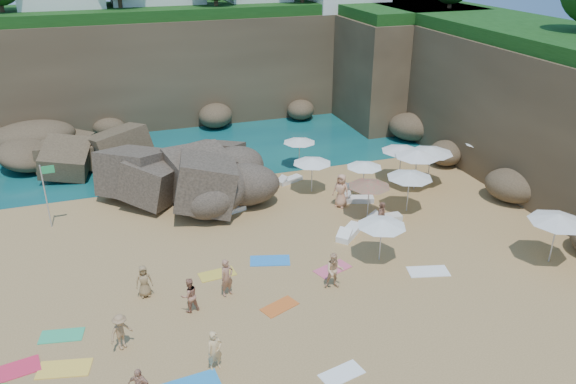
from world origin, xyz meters
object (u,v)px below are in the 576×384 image
object	(u,v)px
parasol_0	(364,165)
person_stand_5	(198,200)
parasol_2	(402,148)
person_stand_2	(207,200)
person_stand_4	(341,191)
parasol_1	(299,140)
flag_pole	(47,188)
person_stand_0	(215,351)
person_stand_1	(189,295)
person_stand_3	(381,219)
lounger_0	(230,210)
rock_outcrop	(176,196)

from	to	relation	value
parasol_0	person_stand_5	world-z (taller)	parasol_0
person_stand_5	parasol_2	bearing A→B (deg)	-10.28
person_stand_2	person_stand_4	size ratio (longest dim) A/B	0.95
parasol_1	person_stand_2	size ratio (longest dim) A/B	1.14
parasol_2	person_stand_4	bearing A→B (deg)	-156.31
flag_pole	parasol_2	size ratio (longest dim) A/B	1.41
person_stand_0	person_stand_1	distance (m)	3.57
person_stand_2	person_stand_3	world-z (taller)	person_stand_2
parasol_0	person_stand_3	size ratio (longest dim) A/B	1.14
lounger_0	person_stand_3	bearing A→B (deg)	-55.40
parasol_1	parasol_0	bearing A→B (deg)	-67.34
rock_outcrop	person_stand_4	size ratio (longest dim) A/B	3.99
parasol_0	person_stand_1	size ratio (longest dim) A/B	1.39
person_stand_0	person_stand_1	xyz separation A→B (m)	(-0.27, 3.56, -0.02)
person_stand_0	parasol_0	bearing A→B (deg)	29.60
person_stand_1	person_stand_2	distance (m)	8.39
person_stand_0	parasol_1	bearing A→B (deg)	45.08
person_stand_0	person_stand_2	bearing A→B (deg)	63.77
person_stand_1	person_stand_5	world-z (taller)	person_stand_5
person_stand_4	parasol_2	bearing A→B (deg)	73.77
person_stand_2	person_stand_0	bearing A→B (deg)	119.36
parasol_2	person_stand_3	distance (m)	7.27
parasol_2	lounger_0	xyz separation A→B (m)	(-10.82, -0.90, -1.99)
person_stand_5	person_stand_2	bearing A→B (deg)	-59.24
flag_pole	parasol_2	xyz separation A→B (m)	(19.83, -0.43, -0.08)
rock_outcrop	parasol_1	world-z (taller)	parasol_1
parasol_0	person_stand_5	bearing A→B (deg)	177.19
parasol_2	person_stand_1	distance (m)	16.98
person_stand_1	person_stand_3	world-z (taller)	person_stand_3
flag_pole	person_stand_0	size ratio (longest dim) A/B	2.24
parasol_0	person_stand_0	world-z (taller)	parasol_0
lounger_0	person_stand_1	size ratio (longest dim) A/B	1.17
flag_pole	person_stand_0	bearing A→B (deg)	-66.07
person_stand_4	person_stand_5	world-z (taller)	person_stand_4
person_stand_5	parasol_1	bearing A→B (deg)	19.38
rock_outcrop	person_stand_2	world-z (taller)	person_stand_2
person_stand_1	flag_pole	bearing A→B (deg)	-73.73
person_stand_2	parasol_2	bearing A→B (deg)	-136.54
rock_outcrop	person_stand_0	size ratio (longest dim) A/B	4.98
parasol_0	person_stand_5	size ratio (longest dim) A/B	1.29
person_stand_1	person_stand_3	distance (m)	10.59
rock_outcrop	parasol_0	bearing A→B (deg)	-16.33
person_stand_0	person_stand_2	size ratio (longest dim) A/B	0.84
parasol_1	lounger_0	bearing A→B (deg)	-139.00
flag_pole	parasol_0	distance (m)	17.00
parasol_2	rock_outcrop	bearing A→B (deg)	171.00
person_stand_3	person_stand_5	xyz separation A→B (m)	(-8.19, 5.29, -0.11)
rock_outcrop	lounger_0	bearing A→B (deg)	-50.28
rock_outcrop	parasol_1	bearing A→B (deg)	13.73
parasol_0	parasol_2	world-z (taller)	parasol_2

